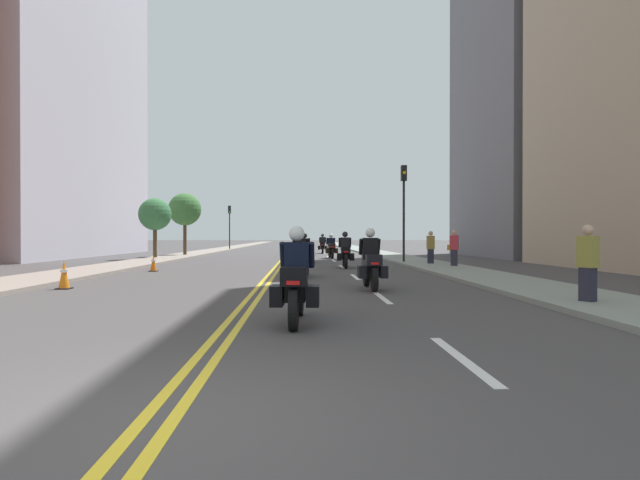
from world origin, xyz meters
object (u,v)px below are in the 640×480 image
object	(u,v)px
motorcycle_7	(323,246)
motorcycle_0	(296,284)
pedestrian_0	(588,265)
traffic_cone_1	(153,263)
motorcycle_3	(345,253)
motorcycle_5	(331,248)
street_tree_0	(155,215)
motorcycle_6	(301,247)
pedestrian_1	(454,249)
motorcycle_4	(305,251)
traffic_cone_0	(64,275)
traffic_light_far	(230,219)
motorcycle_1	(371,265)
pedestrian_2	(431,248)
street_tree_1	(185,210)
traffic_light_near	(404,196)
motorcycle_2	(301,258)

from	to	relation	value
motorcycle_7	motorcycle_0	bearing A→B (deg)	-89.73
motorcycle_0	motorcycle_7	bearing A→B (deg)	90.08
pedestrian_0	motorcycle_7	bearing A→B (deg)	159.86
traffic_cone_1	pedestrian_0	bearing A→B (deg)	-42.78
motorcycle_3	motorcycle_5	xyz separation A→B (m)	(-0.07, 9.84, -0.01)
motorcycle_3	pedestrian_0	distance (m)	13.55
pedestrian_0	street_tree_0	xyz separation A→B (m)	(-14.88, 22.03, 1.91)
motorcycle_5	pedestrian_0	xyz separation A→B (m)	(3.88, -22.84, 0.21)
motorcycle_6	pedestrian_1	xyz separation A→B (m)	(6.83, -15.21, 0.22)
motorcycle_4	pedestrian_1	bearing A→B (deg)	-39.34
traffic_cone_0	pedestrian_1	xyz separation A→B (m)	(13.21, 8.42, 0.50)
traffic_light_far	motorcycle_0	bearing A→B (deg)	-80.69
motorcycle_6	traffic_cone_1	world-z (taller)	motorcycle_6
traffic_cone_1	motorcycle_5	bearing A→B (deg)	56.40
motorcycle_4	motorcycle_3	bearing A→B (deg)	-69.46
traffic_cone_0	motorcycle_7	bearing A→B (deg)	73.78
motorcycle_1	motorcycle_5	xyz separation A→B (m)	(0.04, 19.26, -0.01)
motorcycle_6	pedestrian_2	distance (m)	14.67
motorcycle_1	motorcycle_4	distance (m)	14.42
motorcycle_5	pedestrian_0	world-z (taller)	pedestrian_0
motorcycle_4	motorcycle_7	distance (m)	14.23
motorcycle_4	motorcycle_5	size ratio (longest dim) A/B	1.01
pedestrian_1	motorcycle_7	bearing A→B (deg)	-51.85
traffic_light_far	street_tree_1	xyz separation A→B (m)	(-0.83, -16.71, 0.16)
motorcycle_7	pedestrian_2	bearing A→B (deg)	-72.39
motorcycle_3	traffic_cone_1	world-z (taller)	motorcycle_3
traffic_light_far	street_tree_0	xyz separation A→B (m)	(-1.60, -21.44, -0.40)
street_tree_0	traffic_light_near	bearing A→B (deg)	-22.28
motorcycle_0	traffic_light_near	xyz separation A→B (m)	(5.35, 17.91, 2.84)
motorcycle_6	street_tree_0	world-z (taller)	street_tree_0
motorcycle_2	motorcycle_5	bearing A→B (deg)	81.23
motorcycle_4	motorcycle_6	world-z (taller)	motorcycle_6
motorcycle_0	traffic_cone_1	world-z (taller)	motorcycle_0
motorcycle_1	traffic_light_near	distance (m)	13.33
motorcycle_0	motorcycle_1	bearing A→B (deg)	73.15
motorcycle_0	pedestrian_2	xyz separation A→B (m)	(6.30, 16.13, 0.22)
motorcycle_5	pedestrian_2	bearing A→B (deg)	-66.34
traffic_cone_0	street_tree_1	size ratio (longest dim) A/B	0.17
street_tree_1	motorcycle_0	bearing A→B (deg)	-73.88
motorcycle_0	street_tree_0	size ratio (longest dim) A/B	0.57
motorcycle_2	street_tree_0	size ratio (longest dim) A/B	0.58
motorcycle_0	motorcycle_4	world-z (taller)	motorcycle_0
traffic_cone_0	pedestrian_1	bearing A→B (deg)	32.52
motorcycle_0	traffic_cone_0	world-z (taller)	motorcycle_0
motorcycle_0	motorcycle_7	size ratio (longest dim) A/B	1.04
motorcycle_7	traffic_light_far	xyz separation A→B (m)	(-9.22, 11.44, 2.52)
motorcycle_3	street_tree_0	bearing A→B (deg)	142.57
motorcycle_1	street_tree_1	bearing A→B (deg)	113.42
pedestrian_2	street_tree_1	distance (m)	19.27
motorcycle_7	traffic_cone_1	size ratio (longest dim) A/B	3.00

